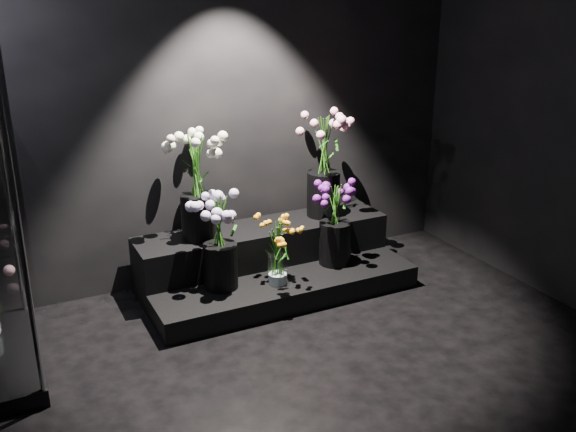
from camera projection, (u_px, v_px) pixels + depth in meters
floor at (352, 421)px, 3.27m from camera, size 4.00×4.00×0.00m
wall_back at (208, 90)px, 4.48m from camera, size 4.00×0.00×4.00m
display_riser at (270, 262)px, 4.70m from camera, size 1.90×0.84×0.42m
bouquet_orange_bells at (278, 251)px, 4.33m from camera, size 0.33×0.33×0.46m
bouquet_lilac at (219, 233)px, 4.23m from camera, size 0.49×0.49×0.65m
bouquet_purple at (335, 219)px, 4.62m from camera, size 0.36×0.36×0.62m
bouquet_cream_roses at (197, 176)px, 4.34m from camera, size 0.52×0.52×0.76m
bouquet_pink_roses at (324, 159)px, 4.79m from camera, size 0.47×0.47×0.78m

